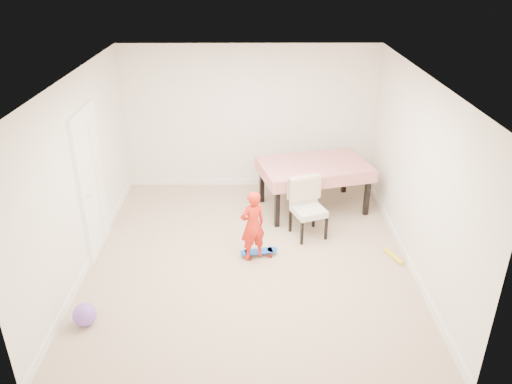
{
  "coord_description": "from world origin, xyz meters",
  "views": [
    {
      "loc": [
        0.06,
        -6.07,
        3.99
      ],
      "look_at": [
        0.1,
        0.2,
        0.95
      ],
      "focal_mm": 35.0,
      "sensor_mm": 36.0,
      "label": 1
    }
  ],
  "objects_px": {
    "dining_chair": "(309,209)",
    "child": "(253,227)",
    "balloon": "(85,315)",
    "dining_table": "(313,186)",
    "skateboard": "(259,253)"
  },
  "relations": [
    {
      "from": "balloon",
      "to": "skateboard",
      "type": "bearing_deg",
      "value": 35.18
    },
    {
      "from": "dining_table",
      "to": "skateboard",
      "type": "relative_size",
      "value": 3.19
    },
    {
      "from": "dining_chair",
      "to": "skateboard",
      "type": "distance_m",
      "value": 1.04
    },
    {
      "from": "dining_chair",
      "to": "skateboard",
      "type": "height_order",
      "value": "dining_chair"
    },
    {
      "from": "skateboard",
      "to": "balloon",
      "type": "relative_size",
      "value": 1.96
    },
    {
      "from": "dining_chair",
      "to": "skateboard",
      "type": "bearing_deg",
      "value": -164.0
    },
    {
      "from": "dining_chair",
      "to": "balloon",
      "type": "height_order",
      "value": "dining_chair"
    },
    {
      "from": "dining_chair",
      "to": "balloon",
      "type": "relative_size",
      "value": 3.3
    },
    {
      "from": "skateboard",
      "to": "dining_table",
      "type": "bearing_deg",
      "value": 47.1
    },
    {
      "from": "dining_table",
      "to": "dining_chair",
      "type": "xyz_separation_m",
      "value": [
        -0.17,
        -0.92,
        0.05
      ]
    },
    {
      "from": "dining_table",
      "to": "child",
      "type": "bearing_deg",
      "value": -137.62
    },
    {
      "from": "skateboard",
      "to": "child",
      "type": "xyz_separation_m",
      "value": [
        -0.09,
        -0.08,
        0.48
      ]
    },
    {
      "from": "dining_table",
      "to": "balloon",
      "type": "xyz_separation_m",
      "value": [
        -3.0,
        -2.95,
        -0.27
      ]
    },
    {
      "from": "dining_chair",
      "to": "child",
      "type": "relative_size",
      "value": 0.89
    },
    {
      "from": "dining_table",
      "to": "balloon",
      "type": "bearing_deg",
      "value": -149.97
    }
  ]
}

